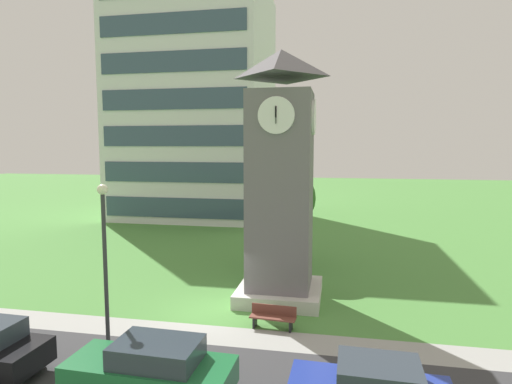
# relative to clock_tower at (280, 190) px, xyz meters

# --- Properties ---
(ground_plane) EXTENTS (160.00, 160.00, 0.00)m
(ground_plane) POSITION_rel_clock_tower_xyz_m (-2.66, -2.24, -5.10)
(ground_plane) COLOR #4C893D
(kerb_strip) EXTENTS (120.00, 1.60, 0.01)m
(kerb_strip) POSITION_rel_clock_tower_xyz_m (-2.66, -4.35, -5.10)
(kerb_strip) COLOR #9E9E99
(kerb_strip) RESTS_ON ground
(office_building) EXTENTS (14.50, 12.50, 22.40)m
(office_building) POSITION_rel_clock_tower_xyz_m (-11.77, 22.77, 6.10)
(office_building) COLOR silver
(office_building) RESTS_ON ground
(clock_tower) EXTENTS (3.80, 3.80, 11.35)m
(clock_tower) POSITION_rel_clock_tower_xyz_m (0.00, 0.00, 0.00)
(clock_tower) COLOR slate
(clock_tower) RESTS_ON ground
(park_bench) EXTENTS (1.83, 0.62, 0.88)m
(park_bench) POSITION_rel_clock_tower_xyz_m (0.18, -3.32, -4.64)
(park_bench) COLOR brown
(park_bench) RESTS_ON ground
(street_lamp) EXTENTS (0.36, 0.36, 5.82)m
(street_lamp) POSITION_rel_clock_tower_xyz_m (-5.24, -6.13, -1.49)
(street_lamp) COLOR #333338
(street_lamp) RESTS_ON ground
(tree_by_building) EXTENTS (3.58, 3.58, 5.88)m
(tree_by_building) POSITION_rel_clock_tower_xyz_m (-0.45, 5.35, -1.04)
(tree_by_building) COLOR #513823
(tree_by_building) RESTS_ON ground
(parked_car_green) EXTENTS (4.77, 2.12, 1.69)m
(parked_car_green) POSITION_rel_clock_tower_xyz_m (-2.47, -8.57, -4.24)
(parked_car_green) COLOR #1E6B38
(parked_car_green) RESTS_ON ground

